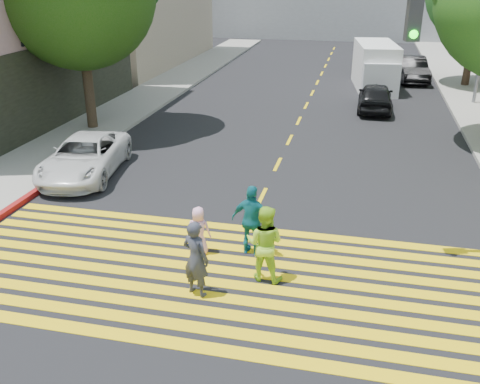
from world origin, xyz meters
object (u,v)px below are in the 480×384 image
(pedestrian_man, at_px, (196,259))
(pedestrian_woman, at_px, (265,243))
(white_sedan, at_px, (85,157))
(white_van, at_px, (376,68))
(silver_car, at_px, (378,56))
(dark_car_parked, at_px, (412,69))
(dark_car_near, at_px, (375,97))
(pedestrian_child, at_px, (199,231))
(pedestrian_extra, at_px, (252,220))

(pedestrian_man, distance_m, pedestrian_woman, 1.61)
(white_sedan, height_order, white_van, white_van)
(white_sedan, distance_m, silver_car, 25.86)
(silver_car, relative_size, dark_car_parked, 1.11)
(pedestrian_man, bearing_deg, dark_car_near, -80.79)
(pedestrian_woman, height_order, pedestrian_child, pedestrian_woman)
(white_sedan, height_order, silver_car, silver_car)
(white_sedan, relative_size, silver_car, 0.95)
(pedestrian_woman, bearing_deg, pedestrian_man, 43.08)
(pedestrian_child, bearing_deg, dark_car_parked, -110.60)
(pedestrian_extra, bearing_deg, dark_car_near, -92.83)
(dark_car_near, relative_size, white_van, 0.72)
(pedestrian_child, bearing_deg, white_sedan, -44.10)
(white_van, bearing_deg, pedestrian_extra, -105.70)
(dark_car_parked, bearing_deg, pedestrian_child, -111.39)
(pedestrian_extra, bearing_deg, pedestrian_woman, 123.43)
(white_sedan, bearing_deg, white_van, 50.93)
(dark_car_near, bearing_deg, pedestrian_child, 74.80)
(white_sedan, bearing_deg, pedestrian_extra, -40.05)
(pedestrian_child, relative_size, dark_car_parked, 0.28)
(pedestrian_child, bearing_deg, silver_car, -104.19)
(pedestrian_extra, xyz_separation_m, silver_car, (3.15, 27.94, -0.18))
(pedestrian_extra, distance_m, dark_car_near, 15.49)
(pedestrian_extra, xyz_separation_m, dark_car_near, (2.95, 15.20, -0.21))
(pedestrian_child, height_order, pedestrian_extra, pedestrian_extra)
(pedestrian_man, bearing_deg, pedestrian_woman, -122.22)
(pedestrian_extra, bearing_deg, dark_car_parked, -94.36)
(dark_car_parked, height_order, white_van, white_van)
(dark_car_parked, bearing_deg, white_van, -134.53)
(pedestrian_extra, relative_size, silver_car, 0.36)
(dark_car_near, bearing_deg, pedestrian_man, 77.79)
(pedestrian_child, bearing_deg, pedestrian_woman, 151.08)
(pedestrian_man, xyz_separation_m, dark_car_near, (3.75, 17.23, -0.19))
(dark_car_parked, bearing_deg, pedestrian_man, -109.35)
(dark_car_near, distance_m, white_van, 5.20)
(silver_car, distance_m, dark_car_parked, 5.18)
(pedestrian_woman, relative_size, pedestrian_extra, 1.00)
(dark_car_near, xyz_separation_m, silver_car, (0.19, 12.74, 0.03))
(pedestrian_man, distance_m, dark_car_near, 17.63)
(pedestrian_child, xyz_separation_m, pedestrian_extra, (1.27, 0.29, 0.28))
(pedestrian_man, bearing_deg, white_sedan, -24.53)
(pedestrian_child, xyz_separation_m, white_van, (4.20, 20.66, 0.59))
(pedestrian_man, bearing_deg, dark_car_parked, -81.78)
(pedestrian_woman, relative_size, white_sedan, 0.38)
(pedestrian_man, height_order, white_sedan, pedestrian_man)
(white_sedan, height_order, dark_car_parked, dark_car_parked)
(pedestrian_man, xyz_separation_m, white_van, (3.72, 22.40, 0.34))
(pedestrian_woman, distance_m, dark_car_parked, 24.68)
(pedestrian_woman, xyz_separation_m, pedestrian_extra, (-0.51, 1.07, -0.00))
(white_sedan, xyz_separation_m, dark_car_near, (9.55, 11.21, 0.04))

